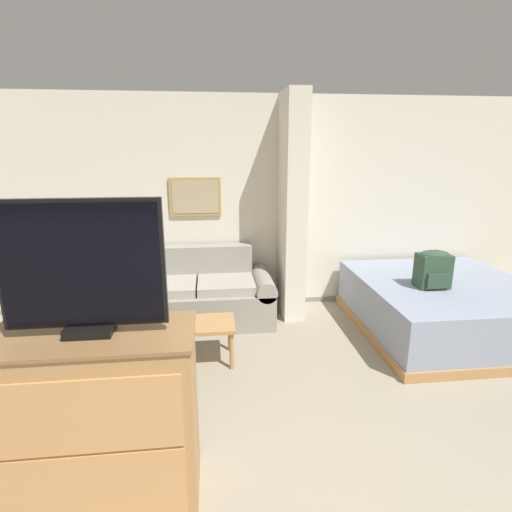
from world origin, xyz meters
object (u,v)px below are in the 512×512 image
Objects in this scene: tv at (83,269)px; backpack at (433,268)px; coffee_table at (194,328)px; table_lamp at (100,249)px; tv_dresser at (101,420)px; couch at (198,295)px; bed at (443,305)px.

backpack is (2.92, 1.73, -0.62)m from tv.
table_lamp reaches higher than coffee_table.
table_lamp reaches higher than backpack.
backpack is (2.92, 1.74, 0.25)m from tv_dresser.
bed is at bearing -12.19° from couch.
backpack is at bearing 30.69° from tv_dresser.
table_lamp is at bearing 103.54° from tv_dresser.
coffee_table is 0.39× the size of bed.
couch is 0.97m from coffee_table.
tv_dresser is 1.32× the size of tv.
table_lamp is at bearing 103.54° from tv.
table_lamp is (-1.06, 1.02, 0.55)m from coffee_table.
couch reaches higher than coffee_table.
tv reaches higher than table_lamp.
backpack reaches higher than coffee_table.
couch reaches higher than bed.
bed reaches higher than coffee_table.
bed is at bearing 30.60° from backpack.
coffee_table is 1.77× the size of table_lamp.
tv reaches higher than backpack.
couch is 2.61m from backpack.
tv is at bearing -100.57° from couch.
tv is at bearing -106.96° from coffee_table.
bed is (3.18, 1.89, -1.11)m from tv.
tv_dresser reaches higher than bed.
couch is 2.78m from bed.
tv_dresser is (0.61, -2.52, -0.37)m from table_lamp.
tv_dresser is at bearing -149.32° from bed.
bed is 4.90× the size of backpack.
backpack is (2.46, -0.74, 0.47)m from couch.
coffee_table is at bearing 73.05° from tv_dresser.
coffee_table is at bearing -90.25° from couch.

